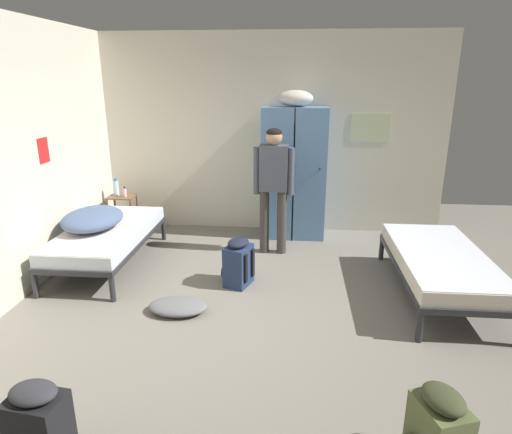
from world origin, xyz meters
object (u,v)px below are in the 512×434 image
(backpack_black, at_px, (38,428))
(clothes_pile_grey, at_px, (178,306))
(backpack_olive, at_px, (437,433))
(locker_bank, at_px, (294,170))
(backpack_navy, at_px, (238,263))
(bed_right, at_px, (440,262))
(water_bottle, at_px, (116,188))
(shelf_unit, at_px, (123,211))
(person_traveler, at_px, (274,180))
(lotion_bottle, at_px, (125,192))
(bedding_heap, at_px, (93,219))
(bed_left_rear, at_px, (107,236))

(backpack_black, relative_size, clothes_pile_grey, 0.94)
(backpack_olive, bearing_deg, locker_bank, 102.31)
(backpack_olive, xyz_separation_m, backpack_navy, (-1.47, 2.33, 0.00))
(locker_bank, xyz_separation_m, backpack_olive, (0.88, -4.03, -0.71))
(bed_right, distance_m, water_bottle, 4.48)
(water_bottle, bearing_deg, shelf_unit, -14.04)
(bed_right, bearing_deg, person_traveler, 149.93)
(water_bottle, bearing_deg, lotion_bottle, -21.80)
(bed_right, height_order, bedding_heap, bedding_heap)
(shelf_unit, distance_m, bedding_heap, 1.22)
(bed_right, relative_size, lotion_bottle, 12.54)
(backpack_black, height_order, backpack_navy, same)
(shelf_unit, xyz_separation_m, bedding_heap, (0.11, -1.19, 0.26))
(locker_bank, xyz_separation_m, bed_right, (1.57, -1.76, -0.59))
(bed_right, distance_m, lotion_bottle, 4.31)
(lotion_bottle, bearing_deg, backpack_black, -76.30)
(bed_left_rear, relative_size, backpack_black, 3.45)
(backpack_navy, bearing_deg, locker_bank, 70.79)
(lotion_bottle, bearing_deg, locker_bank, 4.22)
(shelf_unit, distance_m, clothes_pile_grey, 2.65)
(locker_bank, height_order, lotion_bottle, locker_bank)
(bed_right, xyz_separation_m, water_bottle, (-4.15, 1.64, 0.31))
(locker_bank, relative_size, bed_left_rear, 1.09)
(lotion_bottle, bearing_deg, backpack_navy, -39.40)
(backpack_olive, distance_m, clothes_pile_grey, 2.60)
(bed_right, bearing_deg, bedding_heap, 173.80)
(shelf_unit, distance_m, water_bottle, 0.35)
(clothes_pile_grey, bearing_deg, lotion_bottle, 121.32)
(person_traveler, bearing_deg, bed_left_rear, -163.77)
(person_traveler, distance_m, clothes_pile_grey, 2.09)
(bed_left_rear, xyz_separation_m, bedding_heap, (-0.14, -0.04, 0.23))
(water_bottle, height_order, lotion_bottle, water_bottle)
(backpack_black, xyz_separation_m, backpack_navy, (0.87, 2.50, 0.00))
(water_bottle, xyz_separation_m, backpack_black, (1.13, -4.08, -0.43))
(lotion_bottle, bearing_deg, bed_right, -21.51)
(locker_bank, bearing_deg, bedding_heap, -151.01)
(shelf_unit, distance_m, backpack_black, 4.19)
(backpack_navy, height_order, clothes_pile_grey, backpack_navy)
(backpack_black, bearing_deg, person_traveler, 70.92)
(backpack_black, bearing_deg, backpack_navy, 70.90)
(person_traveler, xyz_separation_m, lotion_bottle, (-2.19, 0.53, -0.35))
(lotion_bottle, relative_size, backpack_black, 0.28)
(water_bottle, distance_m, backpack_navy, 2.58)
(locker_bank, distance_m, bed_left_rear, 2.67)
(shelf_unit, relative_size, backpack_black, 1.04)
(bed_right, distance_m, clothes_pile_grey, 2.76)
(bedding_heap, distance_m, backpack_black, 3.04)
(person_traveler, relative_size, backpack_olive, 2.98)
(lotion_bottle, xyz_separation_m, backpack_black, (0.98, -4.02, -0.38))
(person_traveler, height_order, backpack_black, person_traveler)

